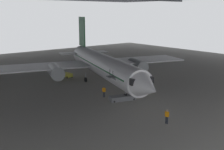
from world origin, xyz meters
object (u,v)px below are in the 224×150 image
(airplane_main, at_px, (102,65))
(baggage_tug, at_px, (67,75))
(crew_worker_near_nose, at_px, (167,116))
(crew_worker_by_stairs, at_px, (104,91))
(boarding_stairs, at_px, (122,95))

(airplane_main, height_order, baggage_tug, airplane_main)
(crew_worker_near_nose, height_order, crew_worker_by_stairs, crew_worker_near_nose)
(boarding_stairs, bearing_deg, crew_worker_by_stairs, 113.76)
(airplane_main, bearing_deg, crew_worker_by_stairs, -125.42)
(crew_worker_near_nose, height_order, baggage_tug, crew_worker_near_nose)
(crew_worker_by_stairs, bearing_deg, baggage_tug, 80.77)
(boarding_stairs, relative_size, baggage_tug, 2.10)
(boarding_stairs, distance_m, baggage_tug, 18.41)
(airplane_main, relative_size, crew_worker_near_nose, 21.35)
(airplane_main, distance_m, baggage_tug, 9.28)
(crew_worker_near_nose, xyz_separation_m, crew_worker_by_stairs, (0.63, 13.06, -0.00))
(crew_worker_by_stairs, bearing_deg, crew_worker_near_nose, -92.74)
(boarding_stairs, xyz_separation_m, baggage_tug, (1.27, 18.37, -0.21))
(boarding_stairs, bearing_deg, crew_worker_near_nose, -100.41)
(crew_worker_near_nose, bearing_deg, baggage_tug, 83.72)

